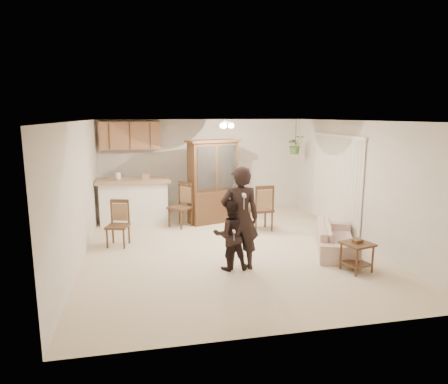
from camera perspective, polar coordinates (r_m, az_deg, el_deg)
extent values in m
plane|color=beige|center=(8.03, 0.66, -8.01)|extent=(6.50, 6.50, 0.00)
cube|color=silver|center=(7.60, 0.70, 10.13)|extent=(5.50, 6.50, 0.02)
cube|color=beige|center=(10.88, -2.99, 3.74)|extent=(5.50, 0.02, 2.50)
cube|color=beige|center=(4.67, 9.26, -6.04)|extent=(5.50, 0.02, 2.50)
cube|color=beige|center=(7.63, -19.95, 0.03)|extent=(0.02, 6.50, 2.50)
cube|color=beige|center=(8.72, 18.63, 1.40)|extent=(0.02, 6.50, 2.50)
cube|color=white|center=(10.00, -12.69, -1.52)|extent=(1.60, 0.55, 1.00)
cube|color=#A18360|center=(9.90, -12.82, 1.60)|extent=(1.75, 0.70, 0.08)
cube|color=#9C6B44|center=(10.51, -13.28, 7.87)|extent=(1.50, 0.34, 0.70)
imported|color=#3A6026|center=(10.60, 10.16, 6.65)|extent=(0.43, 0.37, 0.48)
cylinder|color=black|center=(10.58, 10.22, 8.41)|extent=(0.01, 0.01, 0.65)
imported|color=beige|center=(8.07, 15.81, -5.60)|extent=(1.39, 2.01, 0.73)
imported|color=black|center=(6.75, 2.28, -3.70)|extent=(0.69, 0.49, 1.80)
imported|color=black|center=(6.78, 0.95, -5.60)|extent=(0.67, 0.53, 1.35)
cube|color=#352013|center=(9.87, -1.58, -2.03)|extent=(1.27, 0.82, 0.79)
cube|color=#352013|center=(9.70, -1.61, 3.67)|extent=(1.26, 0.76, 1.19)
cube|color=#B0BEC1|center=(9.70, -1.61, 3.67)|extent=(0.98, 0.33, 1.04)
cube|color=#352013|center=(9.64, -1.63, 7.29)|extent=(1.37, 0.87, 0.06)
cube|color=#352013|center=(7.11, 18.52, -7.03)|extent=(0.56, 0.56, 0.04)
cube|color=#352013|center=(7.22, 18.36, -9.64)|extent=(0.47, 0.47, 0.03)
cube|color=#352013|center=(7.10, 18.55, -6.68)|extent=(0.19, 0.15, 0.05)
cube|color=#352013|center=(8.32, -14.94, -4.76)|extent=(0.50, 0.50, 0.04)
cube|color=#9A714D|center=(8.26, -15.03, -3.09)|extent=(0.30, 0.12, 0.36)
cube|color=#352013|center=(8.21, -15.10, -1.52)|extent=(0.37, 0.13, 0.07)
cube|color=#352013|center=(9.48, -6.27, -2.22)|extent=(0.65, 0.65, 0.05)
cube|color=#9A714D|center=(9.42, -6.30, -0.55)|extent=(0.26, 0.28, 0.40)
cube|color=#352013|center=(9.37, -6.34, 1.02)|extent=(0.32, 0.34, 0.08)
cube|color=#352013|center=(9.18, 5.29, -2.56)|extent=(0.52, 0.52, 0.05)
cube|color=#9A714D|center=(9.12, 5.32, -0.80)|extent=(0.35, 0.08, 0.41)
cube|color=#352013|center=(9.06, 5.35, 0.86)|extent=(0.43, 0.08, 0.08)
cube|color=white|center=(6.25, 2.89, -0.49)|extent=(0.06, 0.16, 0.05)
cube|color=white|center=(6.49, 1.44, -5.64)|extent=(0.04, 0.11, 0.03)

